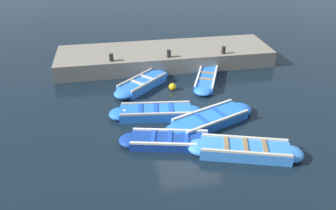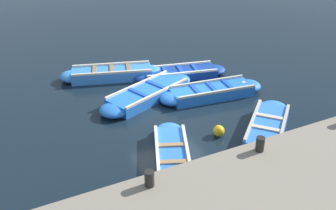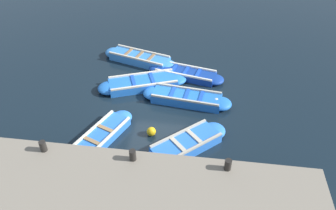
{
  "view_description": "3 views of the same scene",
  "coord_description": "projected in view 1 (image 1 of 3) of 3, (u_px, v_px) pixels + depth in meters",
  "views": [
    {
      "loc": [
        10.37,
        -2.65,
        6.68
      ],
      "look_at": [
        -0.58,
        -0.68,
        0.23
      ],
      "focal_mm": 35.0,
      "sensor_mm": 36.0,
      "label": 1
    },
    {
      "loc": [
        -9.82,
        5.09,
        6.01
      ],
      "look_at": [
        -0.82,
        0.68,
        0.48
      ],
      "focal_mm": 42.0,
      "sensor_mm": 36.0,
      "label": 2
    },
    {
      "loc": [
        -10.53,
        -1.89,
        7.92
      ],
      "look_at": [
        -0.93,
        -0.6,
        0.36
      ],
      "focal_mm": 35.0,
      "sensor_mm": 36.0,
      "label": 3
    }
  ],
  "objects": [
    {
      "name": "ground_plane",
      "position": [
        188.0,
        116.0,
        12.59
      ],
      "size": [
        120.0,
        120.0,
        0.0
      ],
      "primitive_type": "plane",
      "color": "black"
    },
    {
      "name": "bollard_mid_south",
      "position": [
        223.0,
        50.0,
        16.07
      ],
      "size": [
        0.2,
        0.2,
        0.35
      ],
      "primitive_type": "cylinder",
      "color": "black",
      "rests_on": "quay_wall"
    },
    {
      "name": "boat_alongside",
      "position": [
        206.0,
        79.0,
        15.12
      ],
      "size": [
        3.33,
        1.96,
        0.36
      ],
      "color": "blue",
      "rests_on": "ground"
    },
    {
      "name": "buoy_white_drifting",
      "position": [
        172.0,
        87.0,
        14.39
      ],
      "size": [
        0.32,
        0.32,
        0.32
      ],
      "primitive_type": "sphere",
      "color": "#EAB214",
      "rests_on": "ground"
    },
    {
      "name": "quay_wall",
      "position": [
        165.0,
        56.0,
        16.9
      ],
      "size": [
        2.95,
        10.82,
        0.79
      ],
      "color": "gray",
      "rests_on": "ground"
    },
    {
      "name": "boat_end_of_row",
      "position": [
        210.0,
        120.0,
        12.05
      ],
      "size": [
        2.25,
        3.86,
        0.4
      ],
      "color": "blue",
      "rests_on": "ground"
    },
    {
      "name": "boat_inner_gap",
      "position": [
        142.0,
        84.0,
        14.61
      ],
      "size": [
        2.8,
        2.95,
        0.42
      ],
      "color": "blue",
      "rests_on": "ground"
    },
    {
      "name": "bollard_mid_north",
      "position": [
        169.0,
        54.0,
        15.65
      ],
      "size": [
        0.2,
        0.2,
        0.35
      ],
      "primitive_type": "cylinder",
      "color": "black",
      "rests_on": "quay_wall"
    },
    {
      "name": "boat_outer_left",
      "position": [
        156.0,
        113.0,
        12.46
      ],
      "size": [
        1.24,
        3.63,
        0.42
      ],
      "color": "blue",
      "rests_on": "ground"
    },
    {
      "name": "boat_centre",
      "position": [
        170.0,
        141.0,
        10.94
      ],
      "size": [
        1.54,
        3.52,
        0.36
      ],
      "color": "navy",
      "rests_on": "ground"
    },
    {
      "name": "bollard_north",
      "position": [
        111.0,
        57.0,
        15.23
      ],
      "size": [
        0.2,
        0.2,
        0.35
      ],
      "primitive_type": "cylinder",
      "color": "black",
      "rests_on": "quay_wall"
    },
    {
      "name": "buoy_orange_near",
      "position": [
        125.0,
        114.0,
        12.37
      ],
      "size": [
        0.36,
        0.36,
        0.36
      ],
      "primitive_type": "sphere",
      "color": "silver",
      "rests_on": "ground"
    },
    {
      "name": "boat_bow_out",
      "position": [
        245.0,
        150.0,
        10.44
      ],
      "size": [
        1.83,
        3.74,
        0.44
      ],
      "color": "#3884E0",
      "rests_on": "ground"
    },
    {
      "name": "buoy_yellow_far",
      "position": [
        204.0,
        87.0,
        14.42
      ],
      "size": [
        0.28,
        0.28,
        0.28
      ],
      "primitive_type": "sphere",
      "color": "#E05119",
      "rests_on": "ground"
    }
  ]
}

